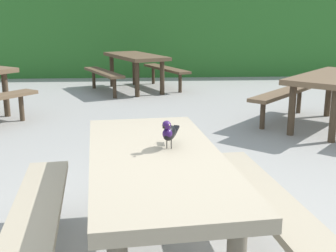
{
  "coord_description": "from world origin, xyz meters",
  "views": [
    {
      "loc": [
        -0.2,
        -2.35,
        1.52
      ],
      "look_at": [
        -0.05,
        0.31,
        0.84
      ],
      "focal_mm": 46.53,
      "sensor_mm": 36.0,
      "label": 1
    }
  ],
  "objects": [
    {
      "name": "picnic_table_foreground",
      "position": [
        -0.13,
        0.05,
        0.56
      ],
      "size": [
        1.86,
        1.88,
        0.74
      ],
      "color": "gray",
      "rests_on": "ground"
    },
    {
      "name": "picnic_table_mid_right",
      "position": [
        2.37,
        3.38,
        0.56
      ],
      "size": [
        2.39,
        2.39,
        0.74
      ],
      "color": "brown",
      "rests_on": "ground"
    },
    {
      "name": "picnic_table_far_centre",
      "position": [
        -0.36,
        6.65,
        0.56
      ],
      "size": [
        2.23,
        2.24,
        0.74
      ],
      "color": "brown",
      "rests_on": "ground"
    },
    {
      "name": "hedge_wall",
      "position": [
        0.0,
        9.31,
        0.98
      ],
      "size": [
        28.0,
        1.59,
        1.96
      ],
      "primitive_type": "cube",
      "color": "#2D6B28",
      "rests_on": "ground"
    },
    {
      "name": "bird_grackle",
      "position": [
        -0.05,
        0.15,
        0.84
      ],
      "size": [
        0.13,
        0.28,
        0.18
      ],
      "color": "black",
      "rests_on": "picnic_table_foreground"
    }
  ]
}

